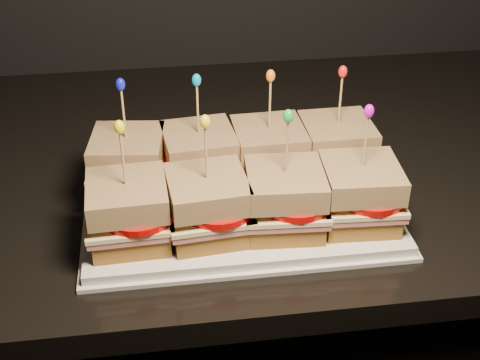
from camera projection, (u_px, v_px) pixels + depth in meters
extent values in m
cube|color=black|center=(171.00, 167.00, 1.03)|extent=(2.17, 0.72, 0.04)
cube|color=white|center=(240.00, 209.00, 0.89)|extent=(0.40, 0.25, 0.02)
cube|color=white|center=(240.00, 213.00, 0.89)|extent=(0.41, 0.26, 0.01)
cube|color=brown|center=(131.00, 181.00, 0.91)|extent=(0.10, 0.10, 0.03)
cube|color=#CC6761|center=(130.00, 170.00, 0.90)|extent=(0.11, 0.11, 0.01)
cube|color=#FAEBA8|center=(129.00, 166.00, 0.89)|extent=(0.11, 0.11, 0.01)
cylinder|color=red|center=(138.00, 163.00, 0.89)|extent=(0.09, 0.09, 0.01)
cube|color=#5C3211|center=(127.00, 148.00, 0.88)|extent=(0.10, 0.10, 0.03)
cylinder|color=tan|center=(124.00, 117.00, 0.85)|extent=(0.00, 0.00, 0.09)
ellipsoid|color=#1316CE|center=(120.00, 84.00, 0.83)|extent=(0.01, 0.01, 0.02)
cube|color=brown|center=(200.00, 175.00, 0.92)|extent=(0.10, 0.10, 0.03)
cube|color=#CC6761|center=(200.00, 165.00, 0.91)|extent=(0.11, 0.11, 0.01)
cube|color=#FAEBA8|center=(200.00, 161.00, 0.90)|extent=(0.11, 0.11, 0.01)
cylinder|color=red|center=(209.00, 158.00, 0.90)|extent=(0.09, 0.09, 0.01)
cube|color=#5C3211|center=(199.00, 143.00, 0.89)|extent=(0.10, 0.10, 0.03)
cylinder|color=tan|center=(198.00, 112.00, 0.86)|extent=(0.00, 0.00, 0.09)
ellipsoid|color=#0699BE|center=(197.00, 80.00, 0.84)|extent=(0.01, 0.01, 0.02)
cube|color=brown|center=(268.00, 170.00, 0.93)|extent=(0.09, 0.09, 0.03)
cube|color=#CC6761|center=(268.00, 160.00, 0.92)|extent=(0.10, 0.10, 0.01)
cube|color=#FAEBA8|center=(268.00, 156.00, 0.92)|extent=(0.11, 0.10, 0.01)
cylinder|color=red|center=(278.00, 153.00, 0.91)|extent=(0.09, 0.09, 0.01)
cube|color=#5C3211|center=(269.00, 138.00, 0.90)|extent=(0.10, 0.10, 0.03)
cylinder|color=tan|center=(270.00, 107.00, 0.88)|extent=(0.00, 0.00, 0.09)
ellipsoid|color=orange|center=(271.00, 76.00, 0.85)|extent=(0.01, 0.01, 0.02)
cube|color=brown|center=(334.00, 165.00, 0.94)|extent=(0.09, 0.09, 0.03)
cube|color=#CC6761|center=(335.00, 155.00, 0.93)|extent=(0.10, 0.10, 0.01)
cube|color=#FAEBA8|center=(336.00, 151.00, 0.93)|extent=(0.10, 0.10, 0.01)
cylinder|color=red|center=(346.00, 148.00, 0.92)|extent=(0.09, 0.09, 0.01)
cube|color=#5C3211|center=(337.00, 133.00, 0.91)|extent=(0.09, 0.09, 0.03)
cylinder|color=tan|center=(340.00, 103.00, 0.89)|extent=(0.00, 0.00, 0.09)
ellipsoid|color=red|center=(343.00, 72.00, 0.86)|extent=(0.01, 0.01, 0.02)
cube|color=brown|center=(131.00, 230.00, 0.81)|extent=(0.09, 0.09, 0.03)
cube|color=#CC6761|center=(129.00, 219.00, 0.80)|extent=(0.10, 0.10, 0.01)
cube|color=#FAEBA8|center=(129.00, 215.00, 0.80)|extent=(0.11, 0.10, 0.01)
cylinder|color=red|center=(139.00, 212.00, 0.79)|extent=(0.09, 0.09, 0.01)
cube|color=#5C3211|center=(127.00, 195.00, 0.78)|extent=(0.10, 0.10, 0.03)
cylinder|color=tan|center=(123.00, 162.00, 0.76)|extent=(0.00, 0.00, 0.09)
ellipsoid|color=yellow|center=(119.00, 127.00, 0.73)|extent=(0.01, 0.01, 0.02)
cube|color=brown|center=(208.00, 224.00, 0.82)|extent=(0.10, 0.10, 0.03)
cube|color=#CC6761|center=(208.00, 213.00, 0.81)|extent=(0.11, 0.10, 0.01)
cube|color=#FAEBA8|center=(208.00, 208.00, 0.81)|extent=(0.11, 0.11, 0.01)
cylinder|color=red|center=(218.00, 205.00, 0.80)|extent=(0.09, 0.09, 0.01)
cube|color=#5C3211|center=(207.00, 189.00, 0.79)|extent=(0.10, 0.10, 0.03)
cylinder|color=tan|center=(206.00, 156.00, 0.77)|extent=(0.00, 0.00, 0.09)
ellipsoid|color=yellow|center=(205.00, 122.00, 0.75)|extent=(0.01, 0.01, 0.02)
cube|color=brown|center=(284.00, 218.00, 0.83)|extent=(0.10, 0.10, 0.03)
cube|color=#CC6761|center=(284.00, 207.00, 0.82)|extent=(0.11, 0.10, 0.01)
cube|color=#FAEBA8|center=(284.00, 202.00, 0.82)|extent=(0.11, 0.10, 0.01)
cylinder|color=red|center=(295.00, 199.00, 0.81)|extent=(0.09, 0.09, 0.01)
cube|color=#5C3211|center=(285.00, 183.00, 0.81)|extent=(0.10, 0.10, 0.03)
cylinder|color=tan|center=(287.00, 151.00, 0.78)|extent=(0.00, 0.00, 0.09)
ellipsoid|color=green|center=(288.00, 116.00, 0.76)|extent=(0.01, 0.01, 0.02)
cube|color=brown|center=(357.00, 212.00, 0.84)|extent=(0.10, 0.10, 0.03)
cube|color=#CC6761|center=(359.00, 201.00, 0.84)|extent=(0.11, 0.10, 0.01)
cube|color=#FAEBA8|center=(359.00, 196.00, 0.83)|extent=(0.11, 0.10, 0.01)
cylinder|color=red|center=(371.00, 193.00, 0.82)|extent=(0.09, 0.09, 0.01)
cube|color=#5C3211|center=(361.00, 178.00, 0.82)|extent=(0.10, 0.10, 0.03)
cylinder|color=tan|center=(365.00, 145.00, 0.79)|extent=(0.00, 0.00, 0.09)
ellipsoid|color=#C910C3|center=(369.00, 111.00, 0.77)|extent=(0.01, 0.01, 0.02)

